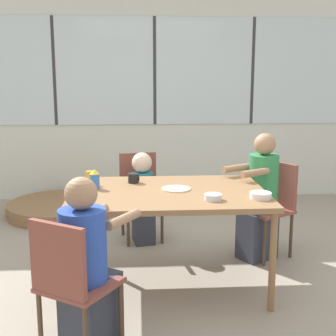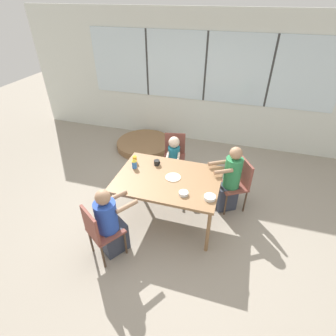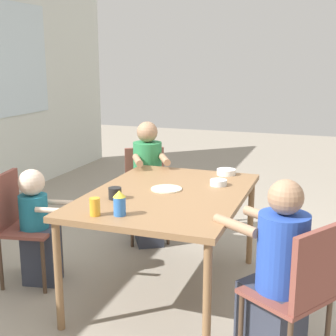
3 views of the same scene
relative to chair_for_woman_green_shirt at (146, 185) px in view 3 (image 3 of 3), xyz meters
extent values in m
plane|color=gray|center=(-1.01, -0.59, -0.52)|extent=(16.00, 16.00, 0.00)
cube|color=olive|center=(-1.01, -0.59, 0.24)|extent=(1.51, 1.07, 0.04)
cylinder|color=olive|center=(-1.72, -1.07, -0.15)|extent=(0.05, 0.05, 0.74)
cylinder|color=olive|center=(-0.30, -1.07, -0.15)|extent=(0.05, 0.05, 0.74)
cylinder|color=olive|center=(-1.72, -0.10, -0.15)|extent=(0.05, 0.05, 0.74)
cylinder|color=olive|center=(-0.30, -0.10, -0.15)|extent=(0.05, 0.05, 0.74)
cube|color=brown|center=(-0.08, -0.05, -0.08)|extent=(0.55, 0.55, 0.03)
cube|color=brown|center=(0.08, 0.04, 0.14)|extent=(0.22, 0.35, 0.42)
cylinder|color=#4C3828|center=(-0.14, -0.28, -0.31)|extent=(0.03, 0.03, 0.42)
cylinder|color=#4C3828|center=(-0.31, 0.02, -0.31)|extent=(0.03, 0.03, 0.42)
cylinder|color=#4C3828|center=(0.15, -0.11, -0.31)|extent=(0.03, 0.03, 0.42)
cylinder|color=#4C3828|center=(-0.02, 0.19, -0.31)|extent=(0.03, 0.03, 0.42)
cube|color=brown|center=(-1.59, -1.49, -0.08)|extent=(0.55, 0.55, 0.03)
cube|color=brown|center=(-1.69, -1.64, 0.14)|extent=(0.34, 0.24, 0.42)
cylinder|color=#4C3828|center=(-1.64, -1.26, -0.31)|extent=(0.03, 0.03, 0.42)
cylinder|color=#4C3828|center=(-1.36, -1.44, -0.31)|extent=(0.03, 0.03, 0.42)
cylinder|color=#4C3828|center=(-1.54, -1.73, -0.31)|extent=(0.03, 0.03, 0.42)
cube|color=brown|center=(-1.21, 0.47, -0.08)|extent=(0.47, 0.47, 0.03)
cube|color=brown|center=(-1.24, 0.65, 0.14)|extent=(0.38, 0.11, 0.42)
cylinder|color=#4C3828|center=(-1.01, 0.33, -0.31)|extent=(0.03, 0.03, 0.42)
cylinder|color=#4C3828|center=(-1.35, 0.27, -0.31)|extent=(0.03, 0.03, 0.42)
cylinder|color=#4C3828|center=(-1.07, 0.67, -0.31)|extent=(0.03, 0.03, 0.42)
cylinder|color=#4C3828|center=(-1.41, 0.61, -0.31)|extent=(0.03, 0.03, 0.42)
cube|color=#333847|center=(-0.16, -0.09, -0.29)|extent=(0.39, 0.37, 0.45)
cylinder|color=#2D844C|center=(-0.11, -0.07, 0.19)|extent=(0.26, 0.26, 0.51)
sphere|color=#A37A5B|center=(-0.11, -0.07, 0.54)|extent=(0.19, 0.19, 0.19)
cylinder|color=#A37A5B|center=(-0.25, -0.28, 0.32)|extent=(0.28, 0.20, 0.06)
cylinder|color=#A37A5B|center=(-0.37, -0.08, 0.32)|extent=(0.28, 0.20, 0.06)
cube|color=#333847|center=(-1.54, -1.41, -0.29)|extent=(0.40, 0.42, 0.45)
cylinder|color=#284CB7|center=(-1.57, -1.46, 0.15)|extent=(0.28, 0.28, 0.44)
sphere|color=#A37A5B|center=(-1.57, -1.46, 0.47)|extent=(0.19, 0.19, 0.19)
cylinder|color=#A37A5B|center=(-1.55, -1.19, 0.27)|extent=(0.22, 0.29, 0.06)
cylinder|color=#A37A5B|center=(-1.33, -1.33, 0.27)|extent=(0.22, 0.29, 0.06)
cube|color=#333847|center=(-1.19, 0.39, -0.29)|extent=(0.24, 0.29, 0.45)
cylinder|color=#1E7089|center=(-1.20, 0.43, 0.06)|extent=(0.22, 0.22, 0.26)
sphere|color=beige|center=(-1.20, 0.43, 0.29)|extent=(0.20, 0.20, 0.20)
cylinder|color=beige|center=(-1.07, 0.27, 0.11)|extent=(0.08, 0.24, 0.04)
cylinder|color=beige|center=(-1.26, 0.23, 0.11)|extent=(0.08, 0.24, 0.04)
cylinder|color=black|center=(-1.28, -0.30, 0.30)|extent=(0.09, 0.09, 0.08)
torus|color=black|center=(-1.24, -0.30, 0.30)|extent=(0.01, 0.06, 0.06)
cylinder|color=blue|center=(-1.58, -0.48, 0.32)|extent=(0.08, 0.08, 0.12)
cone|color=gold|center=(-1.58, -0.48, 0.39)|extent=(0.08, 0.08, 0.04)
cylinder|color=gold|center=(-1.64, -0.34, 0.31)|extent=(0.07, 0.07, 0.11)
cylinder|color=silver|center=(-0.70, -0.88, 0.28)|extent=(0.13, 0.13, 0.04)
cylinder|color=white|center=(-0.35, -0.86, 0.28)|extent=(0.16, 0.16, 0.05)
cylinder|color=beige|center=(-0.94, -0.55, 0.26)|extent=(0.23, 0.23, 0.01)
camera|label=1|loc=(-1.24, -4.11, 1.15)|focal=50.00mm
camera|label=2|loc=(-0.12, -3.53, 2.55)|focal=28.00mm
camera|label=3|loc=(-4.05, -1.67, 1.19)|focal=50.00mm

